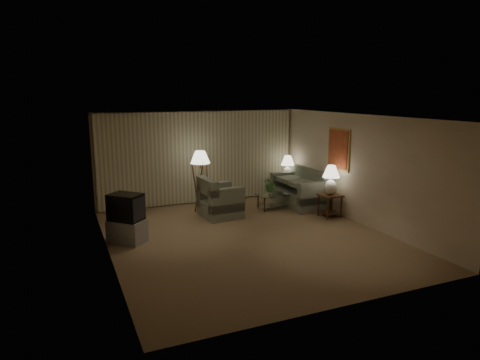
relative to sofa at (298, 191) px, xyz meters
name	(u,v)px	position (x,y,z in m)	size (l,w,h in m)	color
ground	(247,237)	(-2.50, -1.98, -0.41)	(7.00, 7.00, 0.00)	#977653
room_shell	(224,152)	(-2.48, -0.47, 1.34)	(6.04, 7.02, 2.72)	beige
sofa	(298,191)	(0.00, 0.00, 0.00)	(1.88, 0.99, 0.82)	gray
armchair	(220,201)	(-2.49, -0.22, 0.00)	(1.12, 1.08, 0.83)	gray
side_table_near	(330,202)	(0.15, -1.35, 0.00)	(0.52, 0.52, 0.60)	#3D1C10
side_table_far	(287,185)	(0.15, 0.92, -0.02)	(0.45, 0.38, 0.60)	#3D1C10
table_lamp_near	(331,177)	(0.15, -1.35, 0.64)	(0.45, 0.45, 0.77)	white
table_lamp_far	(288,165)	(0.15, 0.92, 0.61)	(0.42, 0.42, 0.72)	white
coffee_table	(275,199)	(-0.82, -0.10, -0.14)	(0.99, 0.54, 0.41)	silver
tv_cabinet	(127,231)	(-5.05, -1.25, -0.16)	(0.89, 0.89, 0.50)	#B1B2B4
crt_tv	(126,207)	(-5.05, -1.25, 0.38)	(0.82, 0.82, 0.58)	black
floor_lamp	(201,179)	(-2.75, 0.62, 0.45)	(0.54, 0.54, 1.65)	#3D1C10
ottoman	(211,208)	(-2.66, 0.04, -0.22)	(0.57, 0.57, 0.38)	#AC663A
vase	(270,192)	(-0.97, -0.10, 0.08)	(0.14, 0.14, 0.15)	silver
flowers	(270,182)	(-0.97, -0.10, 0.38)	(0.41, 0.36, 0.46)	#447D37
book	(285,194)	(-0.57, -0.20, 0.01)	(0.16, 0.22, 0.02)	olive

